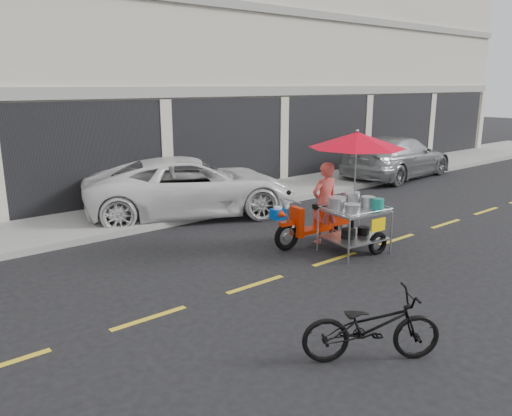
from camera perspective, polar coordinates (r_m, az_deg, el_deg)
ground at (r=9.89m, az=9.02°, el=-5.80°), size 90.00×90.00×0.00m
sidewalk at (r=13.97m, az=-7.97°, el=0.42°), size 45.00×3.00×0.15m
shophouse_block at (r=19.42m, az=-9.18°, el=16.52°), size 36.00×8.11×10.40m
centerline at (r=9.89m, az=9.02°, el=-5.78°), size 42.00×0.10×0.01m
white_pickup at (r=13.00m, az=-7.38°, el=2.47°), size 5.92×4.36×1.50m
silver_pickup at (r=18.84m, az=15.80°, el=5.62°), size 5.35×2.62×1.50m
near_bicycle at (r=6.40m, az=13.06°, el=-13.03°), size 1.75×1.46×0.90m
food_vendor_rig at (r=10.20m, az=10.01°, el=3.81°), size 2.46×2.17×2.48m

